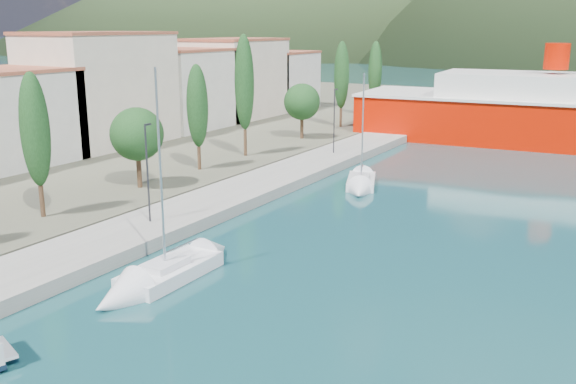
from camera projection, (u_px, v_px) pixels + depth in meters
The scene contains 8 objects.
ground at pixel (560, 92), 125.46m from camera, with size 1400.00×1400.00×0.00m, color #18484C.
quay at pixel (266, 183), 51.11m from camera, with size 5.00×88.00×0.80m, color gray.
land_strip at pixel (46, 129), 78.00m from camera, with size 70.00×148.00×0.70m, color #565644.
town_buildings at pixel (141, 92), 70.14m from camera, with size 9.20×69.20×11.30m.
tree_row at pixel (236, 103), 57.94m from camera, with size 3.96×64.21×11.16m.
lamp_posts at pixel (163, 165), 40.07m from camera, with size 0.15×47.58×6.06m.
sailboat_near at pixel (144, 285), 31.11m from camera, with size 2.43×8.09×11.61m.
sailboat_mid at pixel (360, 187), 50.29m from camera, with size 4.40×7.02×9.85m.
Camera 1 is at (17.50, -16.04, 12.50)m, focal length 40.00 mm.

